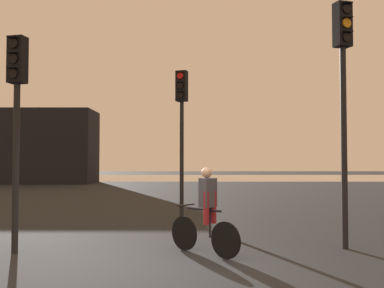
% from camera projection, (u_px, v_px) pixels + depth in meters
% --- Properties ---
extents(ground_plane, '(120.00, 120.00, 0.00)m').
position_uv_depth(ground_plane, '(162.00, 271.00, 6.77)').
color(ground_plane, black).
extents(water_strip, '(80.00, 16.00, 0.01)m').
position_uv_depth(water_strip, '(185.00, 178.00, 42.58)').
color(water_strip, '#9E937F').
rests_on(water_strip, ground).
extents(distant_building, '(8.70, 4.00, 5.55)m').
position_uv_depth(distant_building, '(37.00, 147.00, 32.63)').
color(distant_building, black).
rests_on(distant_building, ground).
extents(traffic_light_near_left, '(0.37, 0.38, 4.12)m').
position_uv_depth(traffic_light_near_left, '(17.00, 101.00, 8.15)').
color(traffic_light_near_left, black).
rests_on(traffic_light_near_left, ground).
extents(traffic_light_center, '(0.38, 0.40, 4.38)m').
position_uv_depth(traffic_light_center, '(182.00, 116.00, 12.54)').
color(traffic_light_center, black).
rests_on(traffic_light_center, ground).
extents(traffic_light_near_right, '(0.38, 0.40, 4.93)m').
position_uv_depth(traffic_light_near_right, '(343.00, 78.00, 8.57)').
color(traffic_light_near_right, black).
rests_on(traffic_light_near_right, ground).
extents(cyclist, '(1.24, 1.23, 1.62)m').
position_uv_depth(cyclist, '(206.00, 210.00, 7.93)').
color(cyclist, black).
rests_on(cyclist, ground).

